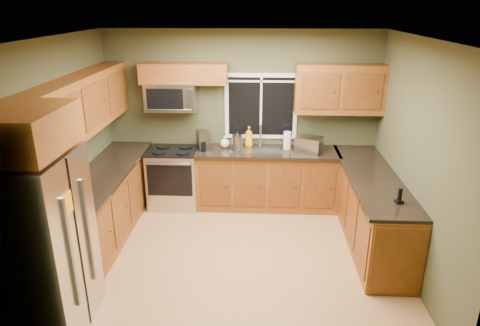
# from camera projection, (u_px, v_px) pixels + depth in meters

# --- Properties ---
(floor) EXTENTS (4.20, 4.20, 0.00)m
(floor) POSITION_uv_depth(u_px,v_px,m) (235.00, 256.00, 5.48)
(floor) COLOR #AC7D4B
(floor) RESTS_ON ground
(ceiling) EXTENTS (4.20, 4.20, 0.00)m
(ceiling) POSITION_uv_depth(u_px,v_px,m) (234.00, 38.00, 4.53)
(ceiling) COLOR white
(ceiling) RESTS_ON back_wall
(back_wall) EXTENTS (4.20, 0.00, 4.20)m
(back_wall) POSITION_uv_depth(u_px,v_px,m) (242.00, 119.00, 6.69)
(back_wall) COLOR #44462A
(back_wall) RESTS_ON ground
(front_wall) EXTENTS (4.20, 0.00, 4.20)m
(front_wall) POSITION_uv_depth(u_px,v_px,m) (219.00, 236.00, 3.33)
(front_wall) COLOR #44462A
(front_wall) RESTS_ON ground
(left_wall) EXTENTS (0.00, 3.60, 3.60)m
(left_wall) POSITION_uv_depth(u_px,v_px,m) (59.00, 154.00, 5.11)
(left_wall) COLOR #44462A
(left_wall) RESTS_ON ground
(right_wall) EXTENTS (0.00, 3.60, 3.60)m
(right_wall) POSITION_uv_depth(u_px,v_px,m) (416.00, 161.00, 4.91)
(right_wall) COLOR #44462A
(right_wall) RESTS_ON ground
(window) EXTENTS (1.12, 0.03, 1.02)m
(window) POSITION_uv_depth(u_px,v_px,m) (261.00, 106.00, 6.59)
(window) COLOR white
(window) RESTS_ON back_wall
(base_cabinets_left) EXTENTS (0.60, 2.65, 0.90)m
(base_cabinets_left) POSITION_uv_depth(u_px,v_px,m) (106.00, 205.00, 5.86)
(base_cabinets_left) COLOR brown
(base_cabinets_left) RESTS_ON ground
(countertop_left) EXTENTS (0.65, 2.65, 0.04)m
(countertop_left) POSITION_uv_depth(u_px,v_px,m) (104.00, 173.00, 5.69)
(countertop_left) COLOR black
(countertop_left) RESTS_ON base_cabinets_left
(base_cabinets_back) EXTENTS (2.17, 0.60, 0.90)m
(base_cabinets_back) POSITION_uv_depth(u_px,v_px,m) (267.00, 179.00, 6.71)
(base_cabinets_back) COLOR brown
(base_cabinets_back) RESTS_ON ground
(countertop_back) EXTENTS (2.17, 0.65, 0.04)m
(countertop_back) POSITION_uv_depth(u_px,v_px,m) (268.00, 152.00, 6.52)
(countertop_back) COLOR black
(countertop_back) RESTS_ON base_cabinets_back
(base_cabinets_peninsula) EXTENTS (0.60, 2.52, 0.90)m
(base_cabinets_peninsula) POSITION_uv_depth(u_px,v_px,m) (371.00, 209.00, 5.75)
(base_cabinets_peninsula) COLOR brown
(base_cabinets_peninsula) RESTS_ON ground
(countertop_peninsula) EXTENTS (0.65, 2.50, 0.04)m
(countertop_peninsula) POSITION_uv_depth(u_px,v_px,m) (372.00, 176.00, 5.59)
(countertop_peninsula) COLOR black
(countertop_peninsula) RESTS_ON base_cabinets_peninsula
(upper_cabinets_left) EXTENTS (0.33, 2.65, 0.72)m
(upper_cabinets_left) POSITION_uv_depth(u_px,v_px,m) (83.00, 104.00, 5.37)
(upper_cabinets_left) COLOR brown
(upper_cabinets_left) RESTS_ON left_wall
(upper_cabinets_back_left) EXTENTS (1.30, 0.33, 0.30)m
(upper_cabinets_back_left) POSITION_uv_depth(u_px,v_px,m) (184.00, 73.00, 6.33)
(upper_cabinets_back_left) COLOR brown
(upper_cabinets_back_left) RESTS_ON back_wall
(upper_cabinets_back_right) EXTENTS (1.30, 0.33, 0.72)m
(upper_cabinets_back_right) POSITION_uv_depth(u_px,v_px,m) (339.00, 89.00, 6.29)
(upper_cabinets_back_right) COLOR brown
(upper_cabinets_back_right) RESTS_ON back_wall
(upper_cabinet_over_fridge) EXTENTS (0.72, 0.90, 0.38)m
(upper_cabinet_over_fridge) POSITION_uv_depth(u_px,v_px,m) (20.00, 131.00, 3.64)
(upper_cabinet_over_fridge) COLOR brown
(upper_cabinet_over_fridge) RESTS_ON left_wall
(refrigerator) EXTENTS (0.74, 0.90, 1.80)m
(refrigerator) POSITION_uv_depth(u_px,v_px,m) (42.00, 246.00, 4.04)
(refrigerator) COLOR #B7B7BC
(refrigerator) RESTS_ON ground
(range) EXTENTS (0.76, 0.69, 0.94)m
(range) POSITION_uv_depth(u_px,v_px,m) (174.00, 177.00, 6.74)
(range) COLOR #B7B7BC
(range) RESTS_ON ground
(microwave) EXTENTS (0.76, 0.41, 0.42)m
(microwave) POSITION_uv_depth(u_px,v_px,m) (171.00, 96.00, 6.43)
(microwave) COLOR #B7B7BC
(microwave) RESTS_ON back_wall
(sink) EXTENTS (0.60, 0.42, 0.36)m
(sink) POSITION_uv_depth(u_px,v_px,m) (260.00, 149.00, 6.53)
(sink) COLOR slate
(sink) RESTS_ON countertop_back
(toaster_oven) EXTENTS (0.46, 0.42, 0.23)m
(toaster_oven) POSITION_uv_depth(u_px,v_px,m) (309.00, 144.00, 6.41)
(toaster_oven) COLOR #B7B7BC
(toaster_oven) RESTS_ON countertop_back
(coffee_maker) EXTENTS (0.24, 0.28, 0.29)m
(coffee_maker) POSITION_uv_depth(u_px,v_px,m) (203.00, 141.00, 6.50)
(coffee_maker) COLOR slate
(coffee_maker) RESTS_ON countertop_back
(kettle) EXTENTS (0.17, 0.17, 0.29)m
(kettle) POSITION_uv_depth(u_px,v_px,m) (237.00, 142.00, 6.48)
(kettle) COLOR #B7B7BC
(kettle) RESTS_ON countertop_back
(paper_towel_roll) EXTENTS (0.12, 0.12, 0.30)m
(paper_towel_roll) POSITION_uv_depth(u_px,v_px,m) (287.00, 140.00, 6.55)
(paper_towel_roll) COLOR white
(paper_towel_roll) RESTS_ON countertop_back
(soap_bottle_a) EXTENTS (0.16, 0.16, 0.32)m
(soap_bottle_a) POSITION_uv_depth(u_px,v_px,m) (249.00, 136.00, 6.65)
(soap_bottle_a) COLOR gold
(soap_bottle_a) RESTS_ON countertop_back
(soap_bottle_c) EXTENTS (0.17, 0.17, 0.18)m
(soap_bottle_c) POSITION_uv_depth(u_px,v_px,m) (225.00, 142.00, 6.62)
(soap_bottle_c) COLOR white
(soap_bottle_c) RESTS_ON countertop_back
(cordless_phone) EXTENTS (0.09, 0.09, 0.18)m
(cordless_phone) POSITION_uv_depth(u_px,v_px,m) (399.00, 199.00, 4.79)
(cordless_phone) COLOR black
(cordless_phone) RESTS_ON countertop_peninsula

